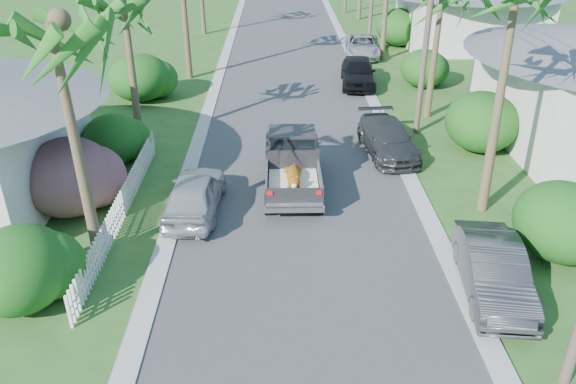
{
  "coord_description": "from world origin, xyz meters",
  "views": [
    {
      "loc": [
        -0.78,
        -11.02,
        9.63
      ],
      "look_at": [
        -0.47,
        4.57,
        1.4
      ],
      "focal_mm": 35.0,
      "sensor_mm": 36.0,
      "label": 1
    }
  ],
  "objects_px": {
    "palm_l_a": "(53,22)",
    "house_right_far": "(469,15)",
    "parked_car_rn": "(493,271)",
    "parked_car_rf": "(358,72)",
    "parked_car_rm": "(388,139)",
    "utility_pole_b": "(427,31)",
    "parked_car_rd": "(362,46)",
    "pickup_truck": "(292,160)",
    "parked_car_ln": "(195,194)"
  },
  "relations": [
    {
      "from": "parked_car_rf",
      "to": "house_right_far",
      "type": "xyz_separation_m",
      "value": [
        9.17,
        9.75,
        1.33
      ]
    },
    {
      "from": "palm_l_a",
      "to": "parked_car_rm",
      "type": "bearing_deg",
      "value": 37.3
    },
    {
      "from": "parked_car_rn",
      "to": "house_right_far",
      "type": "xyz_separation_m",
      "value": [
        8.0,
        28.78,
        1.41
      ]
    },
    {
      "from": "parked_car_rm",
      "to": "parked_car_rn",
      "type": "bearing_deg",
      "value": -88.77
    },
    {
      "from": "parked_car_rm",
      "to": "parked_car_ln",
      "type": "bearing_deg",
      "value": -152.59
    },
    {
      "from": "palm_l_a",
      "to": "house_right_far",
      "type": "relative_size",
      "value": 0.91
    },
    {
      "from": "parked_car_rn",
      "to": "utility_pole_b",
      "type": "bearing_deg",
      "value": 93.58
    },
    {
      "from": "parked_car_rn",
      "to": "palm_l_a",
      "type": "distance_m",
      "value": 12.94
    },
    {
      "from": "parked_car_rd",
      "to": "palm_l_a",
      "type": "distance_m",
      "value": 27.13
    },
    {
      "from": "parked_car_rd",
      "to": "house_right_far",
      "type": "relative_size",
      "value": 0.54
    },
    {
      "from": "parked_car_ln",
      "to": "utility_pole_b",
      "type": "distance_m",
      "value": 12.33
    },
    {
      "from": "parked_car_rn",
      "to": "parked_car_rm",
      "type": "bearing_deg",
      "value": 103.56
    },
    {
      "from": "parked_car_ln",
      "to": "utility_pole_b",
      "type": "xyz_separation_m",
      "value": [
        9.2,
        7.23,
        3.88
      ]
    },
    {
      "from": "parked_car_ln",
      "to": "house_right_far",
      "type": "xyz_separation_m",
      "value": [
        16.6,
        24.23,
        1.4
      ]
    },
    {
      "from": "parked_car_rd",
      "to": "palm_l_a",
      "type": "height_order",
      "value": "palm_l_a"
    },
    {
      "from": "parked_car_rd",
      "to": "parked_car_rn",
      "type": "bearing_deg",
      "value": -84.01
    },
    {
      "from": "pickup_truck",
      "to": "house_right_far",
      "type": "relative_size",
      "value": 0.57
    },
    {
      "from": "house_right_far",
      "to": "parked_car_rm",
      "type": "bearing_deg",
      "value": -115.34
    },
    {
      "from": "parked_car_ln",
      "to": "parked_car_rf",
      "type": "bearing_deg",
      "value": -114.18
    },
    {
      "from": "pickup_truck",
      "to": "palm_l_a",
      "type": "height_order",
      "value": "palm_l_a"
    },
    {
      "from": "parked_car_rn",
      "to": "parked_car_ln",
      "type": "relative_size",
      "value": 1.01
    },
    {
      "from": "parked_car_rm",
      "to": "parked_car_ln",
      "type": "relative_size",
      "value": 1.08
    },
    {
      "from": "parked_car_ln",
      "to": "utility_pole_b",
      "type": "relative_size",
      "value": 0.47
    },
    {
      "from": "pickup_truck",
      "to": "parked_car_rm",
      "type": "relative_size",
      "value": 1.12
    },
    {
      "from": "parked_car_rm",
      "to": "house_right_far",
      "type": "relative_size",
      "value": 0.51
    },
    {
      "from": "utility_pole_b",
      "to": "parked_car_rd",
      "type": "bearing_deg",
      "value": 92.47
    },
    {
      "from": "palm_l_a",
      "to": "house_right_far",
      "type": "xyz_separation_m",
      "value": [
        19.2,
        27.0,
        -4.81
      ]
    },
    {
      "from": "pickup_truck",
      "to": "house_right_far",
      "type": "xyz_separation_m",
      "value": [
        13.25,
        22.15,
        1.11
      ]
    },
    {
      "from": "parked_car_rf",
      "to": "utility_pole_b",
      "type": "relative_size",
      "value": 0.51
    },
    {
      "from": "parked_car_rm",
      "to": "palm_l_a",
      "type": "relative_size",
      "value": 0.56
    },
    {
      "from": "pickup_truck",
      "to": "parked_car_rf",
      "type": "relative_size",
      "value": 1.1
    },
    {
      "from": "parked_car_rf",
      "to": "utility_pole_b",
      "type": "xyz_separation_m",
      "value": [
        1.77,
        -7.25,
        3.81
      ]
    },
    {
      "from": "parked_car_rn",
      "to": "utility_pole_b",
      "type": "height_order",
      "value": "utility_pole_b"
    },
    {
      "from": "pickup_truck",
      "to": "parked_car_rf",
      "type": "xyz_separation_m",
      "value": [
        4.08,
        12.4,
        -0.22
      ]
    },
    {
      "from": "parked_car_rf",
      "to": "parked_car_rn",
      "type": "bearing_deg",
      "value": -81.99
    },
    {
      "from": "palm_l_a",
      "to": "parked_car_ln",
      "type": "bearing_deg",
      "value": 46.8
    },
    {
      "from": "pickup_truck",
      "to": "parked_car_ln",
      "type": "distance_m",
      "value": 3.96
    },
    {
      "from": "parked_car_rf",
      "to": "pickup_truck",
      "type": "bearing_deg",
      "value": -103.71
    },
    {
      "from": "parked_car_rm",
      "to": "parked_car_rd",
      "type": "relative_size",
      "value": 0.95
    },
    {
      "from": "pickup_truck",
      "to": "house_right_far",
      "type": "height_order",
      "value": "house_right_far"
    },
    {
      "from": "parked_car_rf",
      "to": "palm_l_a",
      "type": "height_order",
      "value": "palm_l_a"
    },
    {
      "from": "parked_car_rf",
      "to": "palm_l_a",
      "type": "relative_size",
      "value": 0.56
    },
    {
      "from": "parked_car_rn",
      "to": "palm_l_a",
      "type": "relative_size",
      "value": 0.52
    },
    {
      "from": "pickup_truck",
      "to": "parked_car_ln",
      "type": "bearing_deg",
      "value": -148.17
    },
    {
      "from": "parked_car_rm",
      "to": "utility_pole_b",
      "type": "distance_m",
      "value": 4.92
    },
    {
      "from": "house_right_far",
      "to": "parked_car_ln",
      "type": "bearing_deg",
      "value": -124.41
    },
    {
      "from": "parked_car_rf",
      "to": "house_right_far",
      "type": "bearing_deg",
      "value": 51.25
    },
    {
      "from": "pickup_truck",
      "to": "palm_l_a",
      "type": "relative_size",
      "value": 0.62
    },
    {
      "from": "parked_car_rm",
      "to": "utility_pole_b",
      "type": "xyz_separation_m",
      "value": [
        1.77,
        2.36,
        3.94
      ]
    },
    {
      "from": "parked_car_rn",
      "to": "house_right_far",
      "type": "height_order",
      "value": "house_right_far"
    }
  ]
}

